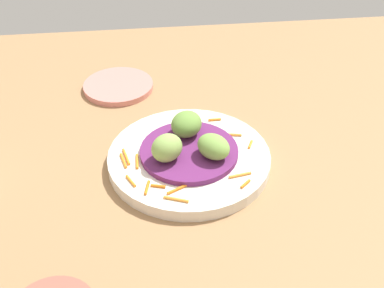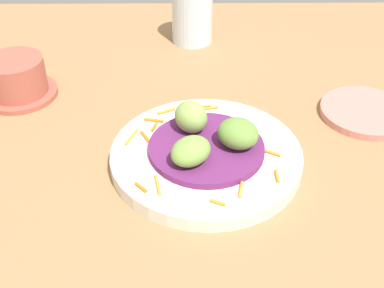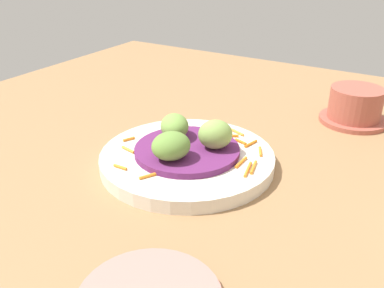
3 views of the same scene
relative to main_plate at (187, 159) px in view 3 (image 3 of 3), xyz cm
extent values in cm
cube|color=#936D47|center=(4.41, 1.54, -1.97)|extent=(110.00, 110.00, 2.00)
cylinder|color=silver|center=(0.00, 0.00, 0.00)|extent=(24.67, 24.67, 1.94)
cylinder|color=#60235B|center=(0.00, 0.00, 1.42)|extent=(14.86, 14.86, 0.90)
cylinder|color=orange|center=(7.03, -6.66, 1.17)|extent=(2.70, 0.99, 0.40)
cylinder|color=orange|center=(-8.34, 5.22, 1.17)|extent=(0.41, 2.07, 0.40)
cylinder|color=orange|center=(-0.19, -9.46, 1.17)|extent=(3.76, 1.22, 0.40)
cylinder|color=orange|center=(5.38, -8.87, 1.17)|extent=(2.52, 1.52, 0.40)
cylinder|color=orange|center=(6.88, -5.11, 1.17)|extent=(0.97, 2.08, 0.40)
cylinder|color=orange|center=(5.91, 6.67, 1.17)|extent=(0.99, 3.37, 0.40)
cylinder|color=orange|center=(1.11, -7.87, 1.17)|extent=(3.17, 0.43, 0.40)
cylinder|color=orange|center=(7.87, 7.05, 1.17)|extent=(1.64, 1.73, 0.40)
cylinder|color=orange|center=(9.80, -2.86, 1.17)|extent=(1.64, 3.39, 0.40)
cylinder|color=orange|center=(0.70, -9.88, 1.17)|extent=(3.35, 1.15, 0.40)
cylinder|color=orange|center=(-0.99, 9.67, 1.17)|extent=(1.85, 1.15, 0.40)
cylinder|color=orange|center=(-8.00, 0.55, 1.17)|extent=(2.89, 1.84, 0.40)
cylinder|color=orange|center=(-3.80, 7.54, 1.17)|extent=(0.92, 2.59, 0.40)
cylinder|color=orange|center=(7.68, -2.27, 1.17)|extent=(2.08, 3.55, 0.40)
ellipsoid|color=#759E47|center=(2.00, 3.37, 3.60)|extent=(6.65, 6.45, 3.47)
ellipsoid|color=olive|center=(-3.92, 0.05, 3.74)|extent=(6.90, 6.66, 3.76)
ellipsoid|color=#84A851|center=(1.92, -3.42, 3.93)|extent=(6.03, 6.22, 4.13)
cylinder|color=#A85142|center=(28.48, -16.72, -0.57)|extent=(11.52, 11.52, 0.80)
cylinder|color=#A85142|center=(28.48, -16.72, 2.55)|extent=(8.94, 8.94, 5.44)
camera|label=1|loc=(57.97, -6.42, 47.43)|focal=46.12mm
camera|label=2|loc=(2.27, 51.01, 41.32)|focal=47.52mm
camera|label=3|loc=(-45.34, -28.21, 28.66)|focal=39.78mm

